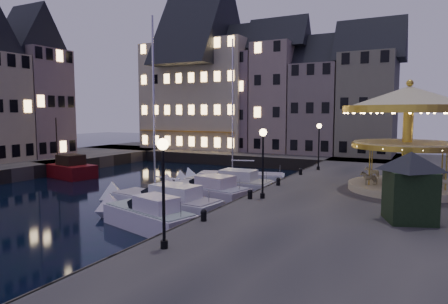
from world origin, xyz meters
The scene contains 29 objects.
ground centered at (0.00, 0.00, 0.00)m, with size 160.00×160.00×0.00m, color black.
quay_east centered at (14.00, 6.00, 0.65)m, with size 16.00×56.00×1.30m, color #474442.
quay_north centered at (-8.00, 28.00, 0.65)m, with size 44.00×12.00×1.30m, color #474442.
quaywall_e centered at (6.00, 6.00, 0.65)m, with size 0.15×44.00×1.30m, color #47423A.
quaywall_n centered at (-6.00, 22.00, 0.65)m, with size 48.00×0.15×1.30m, color #47423A.
quaywall_w centered at (-18.00, 2.00, 0.65)m, with size 0.15×44.00×1.30m, color #47423A.
streetlamp_a centered at (7.20, -9.00, 4.02)m, with size 0.44×0.44×4.17m.
streetlamp_b centered at (7.20, 1.00, 4.02)m, with size 0.44×0.44×4.17m.
streetlamp_c centered at (7.20, 14.50, 4.02)m, with size 0.44×0.44×4.17m.
bollard_a centered at (6.60, -5.00, 1.60)m, with size 0.30×0.30×0.57m.
bollard_b centered at (6.60, 0.50, 1.60)m, with size 0.30×0.30×0.57m.
bollard_c centered at (6.60, 5.50, 1.60)m, with size 0.30×0.30×0.57m.
bollard_d centered at (6.60, 11.00, 1.60)m, with size 0.30×0.30×0.57m.
townhouse_na centered at (-19.50, 30.00, 7.78)m, with size 5.50×8.00×12.80m.
townhouse_nb centered at (-14.05, 30.00, 8.28)m, with size 6.16×8.00×13.80m.
townhouse_nc centered at (-8.00, 30.00, 8.78)m, with size 6.82×8.00×14.80m.
townhouse_nd centered at (-2.25, 30.00, 9.28)m, with size 5.50×8.00×15.80m.
townhouse_ne centered at (3.20, 30.00, 7.78)m, with size 6.16×8.00×12.80m.
townhouse_nf centered at (9.25, 30.00, 8.28)m, with size 6.82×8.00×13.80m.
townhouse_wc centered at (-26.00, 10.95, 8.48)m, with size 8.80×5.50×14.20m.
hotel_corner centered at (-14.00, 30.00, 9.78)m, with size 17.60×9.00×16.80m.
motorboat_b centered at (1.96, -3.64, 0.64)m, with size 7.15×3.78×2.15m.
motorboat_c centered at (0.72, -0.50, 0.68)m, with size 8.95×3.28×11.83m.
motorboat_d centered at (1.37, 3.91, 0.64)m, with size 7.51×3.71×2.15m.
motorboat_e centered at (1.50, 7.04, 0.64)m, with size 8.10×2.48×2.15m.
motorboat_f centered at (0.85, 10.27, 0.53)m, with size 8.59×4.46×11.46m.
red_fishing_boat centered at (-16.81, 7.17, 0.71)m, with size 8.45×4.28×6.12m.
carousel centered at (14.71, 7.41, 6.06)m, with size 8.26×8.26×7.23m.
ticket_kiosk centered at (15.25, -0.66, 3.54)m, with size 3.22×3.22×3.77m.
Camera 1 is at (15.91, -21.00, 6.40)m, focal length 32.00 mm.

